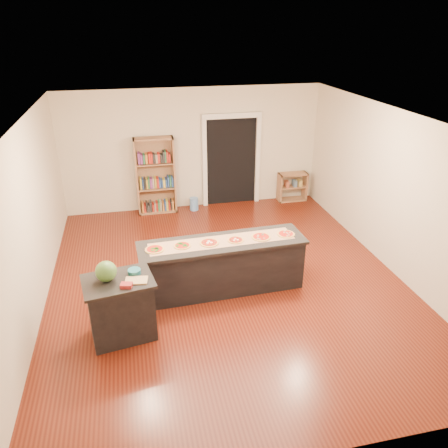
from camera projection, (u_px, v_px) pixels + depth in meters
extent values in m
cube|color=beige|center=(227.00, 207.00, 7.04)|extent=(6.00, 7.00, 2.80)
cube|color=#581D0F|center=(226.00, 280.00, 7.63)|extent=(6.00, 7.00, 0.01)
cube|color=white|center=(227.00, 120.00, 6.44)|extent=(6.00, 7.00, 0.01)
cube|color=black|center=(231.00, 162.00, 10.44)|extent=(1.20, 0.02, 2.10)
cube|color=silver|center=(205.00, 164.00, 10.27)|extent=(0.10, 0.08, 2.10)
cube|color=silver|center=(258.00, 160.00, 10.53)|extent=(0.10, 0.08, 2.10)
cube|color=silver|center=(232.00, 116.00, 9.93)|extent=(1.40, 0.08, 0.12)
cube|color=black|center=(222.00, 267.00, 7.23)|extent=(2.64, 0.66, 0.85)
cube|color=black|center=(222.00, 243.00, 7.03)|extent=(2.72, 0.74, 0.05)
cube|color=black|center=(121.00, 309.00, 6.13)|extent=(0.86, 0.61, 0.89)
cube|color=black|center=(118.00, 281.00, 5.93)|extent=(0.94, 0.69, 0.04)
cube|color=#986C49|center=(156.00, 176.00, 9.98)|extent=(0.89, 0.32, 1.78)
cube|color=#986C49|center=(292.00, 187.00, 10.87)|extent=(0.71, 0.30, 0.71)
cylinder|color=#6093D6|center=(194.00, 204.00, 10.40)|extent=(0.20, 0.20, 0.30)
cube|color=#A57955|center=(222.00, 241.00, 7.03)|extent=(2.38, 0.53, 0.00)
sphere|color=#144214|center=(106.00, 271.00, 5.86)|extent=(0.29, 0.29, 0.29)
cube|color=tan|center=(136.00, 280.00, 5.90)|extent=(0.33, 0.24, 0.02)
cube|color=maroon|center=(126.00, 285.00, 5.76)|extent=(0.17, 0.14, 0.05)
cylinder|color=#195966|center=(134.00, 272.00, 6.06)|extent=(0.18, 0.18, 0.07)
cylinder|color=tan|center=(155.00, 249.00, 6.76)|extent=(0.28, 0.28, 0.02)
cylinder|color=#A5190C|center=(155.00, 249.00, 6.76)|extent=(0.23, 0.23, 0.00)
cylinder|color=tan|center=(182.00, 246.00, 6.87)|extent=(0.27, 0.27, 0.02)
cylinder|color=#A5190C|center=(182.00, 245.00, 6.87)|extent=(0.22, 0.22, 0.00)
cylinder|color=tan|center=(209.00, 243.00, 6.96)|extent=(0.31, 0.31, 0.02)
cylinder|color=#A5190C|center=(209.00, 242.00, 6.96)|extent=(0.26, 0.26, 0.00)
cylinder|color=tan|center=(236.00, 240.00, 7.05)|extent=(0.26, 0.26, 0.02)
cylinder|color=#A5190C|center=(236.00, 240.00, 7.04)|extent=(0.22, 0.22, 0.00)
cylinder|color=tan|center=(261.00, 237.00, 7.15)|extent=(0.32, 0.32, 0.02)
cylinder|color=#A5190C|center=(261.00, 236.00, 7.14)|extent=(0.26, 0.26, 0.00)
cylinder|color=tan|center=(286.00, 234.00, 7.24)|extent=(0.29, 0.29, 0.02)
cylinder|color=#A5190C|center=(286.00, 234.00, 7.24)|extent=(0.24, 0.24, 0.00)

